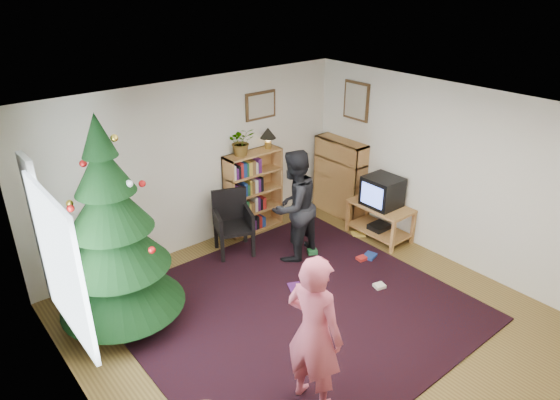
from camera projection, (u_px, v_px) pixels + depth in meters
floor at (313, 322)px, 5.94m from camera, size 5.00×5.00×0.00m
ceiling at (320, 118)px, 4.89m from camera, size 5.00×5.00×0.00m
wall_back at (197, 166)px, 7.17m from camera, size 5.00×0.02×2.50m
wall_front at (549, 355)px, 3.66m from camera, size 5.00×0.02×2.50m
wall_left at (87, 325)px, 3.98m from camera, size 0.02×5.00×2.50m
wall_right at (449, 175)px, 6.85m from camera, size 0.02×5.00×2.50m
rug at (296, 309)px, 6.15m from camera, size 3.80×3.60×0.02m
window_pane at (61, 265)px, 4.31m from camera, size 0.04×1.20×1.40m
curtain at (41, 234)px, 4.82m from camera, size 0.06×0.35×1.60m
picture_back at (261, 105)px, 7.51m from camera, size 0.55×0.03×0.42m
picture_right at (356, 101)px, 7.77m from camera, size 0.03×0.50×0.60m
christmas_tree at (115, 245)px, 5.49m from camera, size 1.41×1.41×2.56m
bookshelf_back at (254, 191)px, 7.81m from camera, size 0.95×0.30×1.30m
bookshelf_right at (340, 177)px, 8.33m from camera, size 0.30×0.95×1.30m
tv_stand at (380, 218)px, 7.70m from camera, size 0.54×0.96×0.55m
crt_tv at (382, 191)px, 7.51m from camera, size 0.48×0.52×0.45m
armchair at (230, 220)px, 7.26m from camera, size 0.66×0.67×0.93m
person_standing at (314, 333)px, 4.54m from camera, size 0.51×0.66×1.63m
person_by_chair at (294, 206)px, 6.95m from camera, size 0.88×0.73×1.63m
potted_plant at (241, 141)px, 7.33m from camera, size 0.48×0.45×0.43m
table_lamp at (268, 134)px, 7.62m from camera, size 0.25×0.25×0.33m
floor_clutter at (341, 263)px, 7.07m from camera, size 1.92×1.39×0.08m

